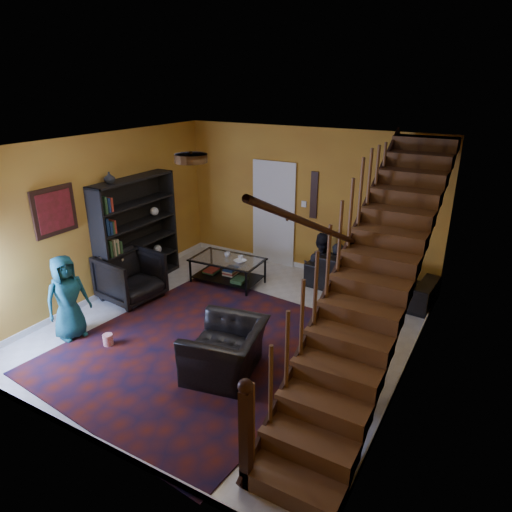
% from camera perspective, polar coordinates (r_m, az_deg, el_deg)
% --- Properties ---
extents(floor, '(5.50, 5.50, 0.00)m').
position_cam_1_polar(floor, '(7.19, -3.07, -9.02)').
color(floor, beige).
rests_on(floor, ground).
extents(room, '(5.50, 5.50, 5.50)m').
position_cam_1_polar(room, '(8.81, -5.72, -2.70)').
color(room, gold).
rests_on(room, ground).
extents(staircase, '(0.95, 5.02, 3.18)m').
position_cam_1_polar(staircase, '(5.79, 14.65, -2.09)').
color(staircase, brown).
rests_on(staircase, floor).
extents(bookshelf, '(0.35, 1.80, 2.00)m').
position_cam_1_polar(bookshelf, '(8.61, -14.62, 2.65)').
color(bookshelf, black).
rests_on(bookshelf, floor).
extents(door, '(0.82, 0.05, 2.05)m').
position_cam_1_polar(door, '(9.28, 2.24, 5.08)').
color(door, silver).
rests_on(door, floor).
extents(framed_picture, '(0.04, 0.74, 0.74)m').
position_cam_1_polar(framed_picture, '(7.58, -23.90, 5.16)').
color(framed_picture, maroon).
rests_on(framed_picture, room).
extents(wall_hanging, '(0.14, 0.03, 0.90)m').
position_cam_1_polar(wall_hanging, '(8.80, 7.26, 7.55)').
color(wall_hanging, black).
rests_on(wall_hanging, room).
extents(ceiling_fixture, '(0.40, 0.40, 0.10)m').
position_cam_1_polar(ceiling_fixture, '(5.61, -8.13, 12.01)').
color(ceiling_fixture, '#3F2814').
rests_on(ceiling_fixture, room).
extents(rug, '(3.79, 4.24, 0.02)m').
position_cam_1_polar(rug, '(6.74, -6.85, -11.31)').
color(rug, '#4A150D').
rests_on(rug, floor).
extents(sofa, '(2.30, 1.05, 0.65)m').
position_cam_1_polar(sofa, '(8.40, 14.12, -2.45)').
color(sofa, black).
rests_on(sofa, floor).
extents(armchair_left, '(1.04, 1.02, 0.85)m').
position_cam_1_polar(armchair_left, '(8.17, -15.39, -2.53)').
color(armchair_left, black).
rests_on(armchair_left, floor).
extents(armchair_right, '(1.11, 1.21, 0.68)m').
position_cam_1_polar(armchair_right, '(6.04, -3.83, -11.69)').
color(armchair_right, black).
rests_on(armchair_right, floor).
extents(person_adult_a, '(0.48, 0.34, 1.28)m').
position_cam_1_polar(person_adult_a, '(8.67, 9.99, -2.34)').
color(person_adult_a, black).
rests_on(person_adult_a, sofa).
extents(person_adult_b, '(0.74, 0.61, 1.42)m').
position_cam_1_polar(person_adult_b, '(8.75, 8.07, -1.51)').
color(person_adult_b, black).
rests_on(person_adult_b, sofa).
extents(person_child, '(0.56, 0.72, 1.30)m').
position_cam_1_polar(person_child, '(7.21, -22.54, -4.82)').
color(person_child, '#175859').
rests_on(person_child, armchair_left).
extents(coffee_table, '(1.32, 0.81, 0.49)m').
position_cam_1_polar(coffee_table, '(8.58, -3.57, -1.61)').
color(coffee_table, black).
rests_on(coffee_table, floor).
extents(cup_a, '(0.12, 0.12, 0.09)m').
position_cam_1_polar(cup_a, '(8.57, -3.59, 0.19)').
color(cup_a, '#999999').
rests_on(cup_a, coffee_table).
extents(cup_b, '(0.11, 0.11, 0.10)m').
position_cam_1_polar(cup_b, '(8.38, -1.93, -0.27)').
color(cup_b, '#999999').
rests_on(cup_b, coffee_table).
extents(bowl, '(0.27, 0.27, 0.05)m').
position_cam_1_polar(bowl, '(8.29, -2.00, -0.68)').
color(bowl, '#999999').
rests_on(bowl, coffee_table).
extents(vase, '(0.18, 0.18, 0.19)m').
position_cam_1_polar(vase, '(7.99, -17.86, 9.30)').
color(vase, '#999999').
rests_on(vase, bookshelf).
extents(popcorn_bucket, '(0.19, 0.19, 0.17)m').
position_cam_1_polar(popcorn_bucket, '(7.04, -18.01, -9.90)').
color(popcorn_bucket, red).
rests_on(popcorn_bucket, rug).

